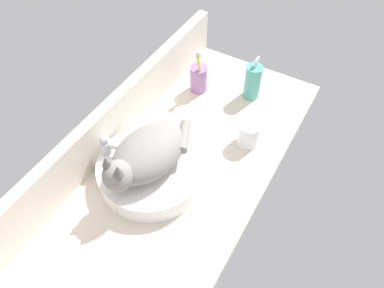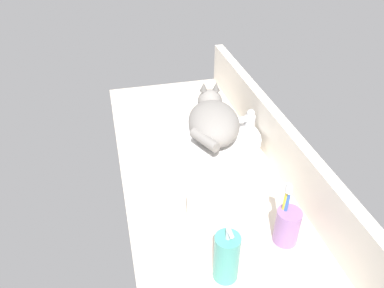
{
  "view_description": "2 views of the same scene",
  "coord_description": "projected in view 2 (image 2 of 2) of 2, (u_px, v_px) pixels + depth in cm",
  "views": [
    {
      "loc": [
        -57.04,
        -38.5,
        96.11
      ],
      "look_at": [
        6.74,
        -1.69,
        8.09
      ],
      "focal_mm": 35.0,
      "sensor_mm": 36.0,
      "label": 1
    },
    {
      "loc": [
        96.65,
        -26.43,
        78.07
      ],
      "look_at": [
        -0.04,
        -2.87,
        8.12
      ],
      "focal_mm": 35.0,
      "sensor_mm": 36.0,
      "label": 2
    }
  ],
  "objects": [
    {
      "name": "water_glass",
      "position": [
        173.0,
        208.0,
        1.04
      ],
      "size": [
        7.41,
        7.41,
        8.45
      ],
      "color": "white",
      "rests_on": "ground_plane"
    },
    {
      "name": "toothbrush_cup",
      "position": [
        287.0,
        225.0,
        0.96
      ],
      "size": [
        6.45,
        6.45,
        18.69
      ],
      "color": "#996BA8",
      "rests_on": "ground_plane"
    },
    {
      "name": "backsplash_panel",
      "position": [
        271.0,
        132.0,
        1.27
      ],
      "size": [
        124.0,
        3.6,
        16.87
      ],
      "primitive_type": "cube",
      "color": "silver",
      "rests_on": "ground_plane"
    },
    {
      "name": "ground_plane",
      "position": [
        200.0,
        167.0,
        1.28
      ],
      "size": [
        124.0,
        53.28,
        4.0
      ],
      "primitive_type": "cube",
      "color": "beige"
    },
    {
      "name": "faucet",
      "position": [
        247.0,
        126.0,
        1.32
      ],
      "size": [
        4.72,
        11.83,
        13.6
      ],
      "color": "silver",
      "rests_on": "ground_plane"
    },
    {
      "name": "soap_dispenser",
      "position": [
        226.0,
        257.0,
        0.87
      ],
      "size": [
        6.05,
        6.05,
        16.59
      ],
      "color": "teal",
      "rests_on": "ground_plane"
    },
    {
      "name": "sink_basin",
      "position": [
        213.0,
        144.0,
        1.3
      ],
      "size": [
        32.82,
        32.82,
        6.54
      ],
      "primitive_type": "cylinder",
      "color": "white",
      "rests_on": "ground_plane"
    },
    {
      "name": "cat",
      "position": [
        213.0,
        120.0,
        1.26
      ],
      "size": [
        31.63,
        20.86,
        14.0
      ],
      "color": "gray",
      "rests_on": "sink_basin"
    }
  ]
}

